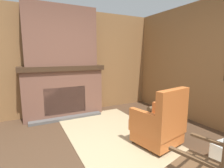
# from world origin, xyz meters

# --- Properties ---
(ground_plane) EXTENTS (14.00, 14.00, 0.00)m
(ground_plane) POSITION_xyz_m (0.00, 0.00, 0.00)
(ground_plane) COLOR #4C3523
(wood_panel_wall_left) EXTENTS (0.06, 5.62, 2.58)m
(wood_panel_wall_left) POSITION_xyz_m (-2.54, 0.00, 1.29)
(wood_panel_wall_left) COLOR olive
(wood_panel_wall_left) RESTS_ON ground
(fireplace_hearth) EXTENTS (0.65, 1.92, 1.22)m
(fireplace_hearth) POSITION_xyz_m (-2.28, 0.00, 0.61)
(fireplace_hearth) COLOR brown
(fireplace_hearth) RESTS_ON ground
(chimney_breast) EXTENTS (0.38, 1.60, 1.34)m
(chimney_breast) POSITION_xyz_m (-2.29, 0.00, 1.89)
(chimney_breast) COLOR brown
(chimney_breast) RESTS_ON fireplace_hearth
(area_rug) EXTENTS (3.42, 1.59, 0.01)m
(area_rug) POSITION_xyz_m (-0.45, 0.60, 0.01)
(area_rug) COLOR tan
(area_rug) RESTS_ON ground
(armchair) EXTENTS (0.76, 0.78, 0.97)m
(armchair) POSITION_xyz_m (-0.11, 1.06, 0.36)
(armchair) COLOR #C6662D
(armchair) RESTS_ON ground
(firewood_stack) EXTENTS (0.47, 0.52, 0.23)m
(firewood_stack) POSITION_xyz_m (-1.24, 2.06, 0.11)
(firewood_stack) COLOR brown
(firewood_stack) RESTS_ON ground
(oil_lamp_vase) EXTENTS (0.10, 0.10, 0.26)m
(oil_lamp_vase) POSITION_xyz_m (-2.33, -0.36, 1.31)
(oil_lamp_vase) COLOR #B24C42
(oil_lamp_vase) RESTS_ON fireplace_hearth
(storage_case) EXTENTS (0.18, 0.27, 0.15)m
(storage_case) POSITION_xyz_m (-2.33, 0.36, 1.30)
(storage_case) COLOR brown
(storage_case) RESTS_ON fireplace_hearth
(decorative_plate_on_mantel) EXTENTS (0.06, 0.23, 0.23)m
(decorative_plate_on_mantel) POSITION_xyz_m (-2.35, 0.00, 1.34)
(decorative_plate_on_mantel) COLOR red
(decorative_plate_on_mantel) RESTS_ON fireplace_hearth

